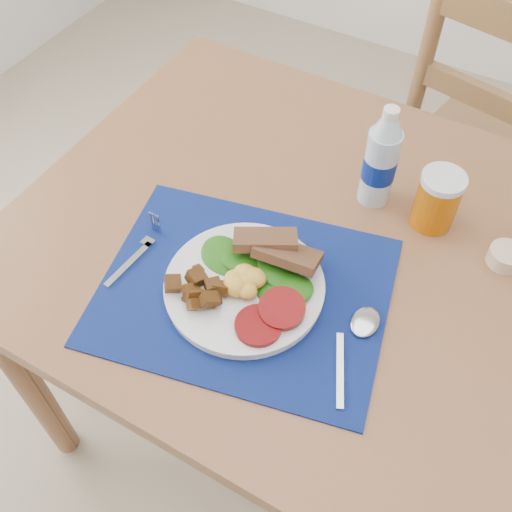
{
  "coord_description": "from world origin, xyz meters",
  "views": [
    {
      "loc": [
        0.1,
        -0.46,
        1.59
      ],
      "look_at": [
        -0.2,
        0.08,
        0.8
      ],
      "focal_mm": 42.0,
      "sensor_mm": 36.0,
      "label": 1
    }
  ],
  "objects_px": {
    "water_bottle": "(380,162)",
    "juice_glass": "(437,201)",
    "breakfast_plate": "(240,284)",
    "chair_far": "(501,132)"
  },
  "relations": [
    {
      "from": "water_bottle",
      "to": "juice_glass",
      "type": "distance_m",
      "value": 0.12
    },
    {
      "from": "juice_glass",
      "to": "breakfast_plate",
      "type": "bearing_deg",
      "value": -125.95
    },
    {
      "from": "juice_glass",
      "to": "water_bottle",
      "type": "bearing_deg",
      "value": 177.96
    },
    {
      "from": "breakfast_plate",
      "to": "chair_far",
      "type": "bearing_deg",
      "value": 51.61
    },
    {
      "from": "chair_far",
      "to": "juice_glass",
      "type": "bearing_deg",
      "value": 96.79
    },
    {
      "from": "chair_far",
      "to": "water_bottle",
      "type": "relative_size",
      "value": 5.65
    },
    {
      "from": "breakfast_plate",
      "to": "water_bottle",
      "type": "distance_m",
      "value": 0.34
    },
    {
      "from": "water_bottle",
      "to": "breakfast_plate",
      "type": "bearing_deg",
      "value": -109.09
    },
    {
      "from": "chair_far",
      "to": "water_bottle",
      "type": "height_order",
      "value": "chair_far"
    },
    {
      "from": "water_bottle",
      "to": "juice_glass",
      "type": "bearing_deg",
      "value": -2.04
    }
  ]
}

